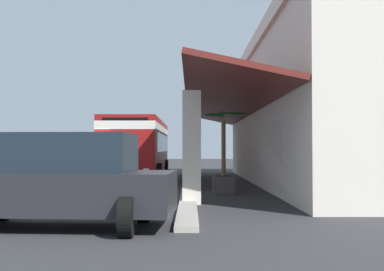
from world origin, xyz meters
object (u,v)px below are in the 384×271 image
parked_sedan_white (24,163)px  pedestrian (73,171)px  transit_bus (139,145)px  parked_suv_charcoal (56,179)px  potted_palm (224,173)px

parked_sedan_white → pedestrian: (16.69, 7.15, 0.24)m
transit_bus → parked_sedan_white: 9.52m
parked_suv_charcoal → potted_palm: bearing=152.9°
parked_sedan_white → transit_bus: bearing=56.5°
parked_sedan_white → pedestrian: pedestrian is taller
transit_bus → parked_sedan_white: size_ratio=2.48×
potted_palm → parked_suv_charcoal: bearing=-27.1°
transit_bus → pedestrian: transit_bus is taller
parked_sedan_white → parked_suv_charcoal: (21.07, 7.86, 0.27)m
parked_suv_charcoal → pedestrian: size_ratio=2.82×
parked_sedan_white → parked_suv_charcoal: 22.48m
transit_bus → pedestrian: 11.52m
transit_bus → parked_suv_charcoal: bearing=-0.1°
transit_bus → pedestrian: (11.46, -0.74, -0.86)m
parked_sedan_white → potted_palm: bearing=41.9°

